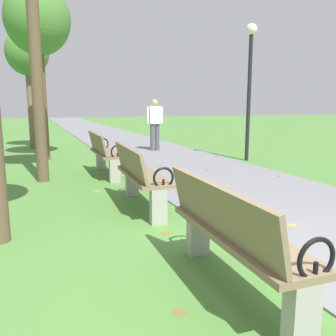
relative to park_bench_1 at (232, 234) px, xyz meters
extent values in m
plane|color=#4C7F38|center=(0.50, -0.12, -0.49)|extent=(80.00, 80.00, 0.00)
cube|color=slate|center=(2.07, 17.88, -0.48)|extent=(3.14, 44.00, 0.02)
cube|color=#7A664C|center=(0.05, 0.00, -0.01)|extent=(0.48, 1.61, 0.05)
cube|color=#7A664C|center=(-0.14, 0.00, 0.21)|extent=(0.16, 1.60, 0.40)
cube|color=#99968E|center=(0.03, -0.74, -0.26)|extent=(0.20, 0.13, 0.45)
cube|color=#99968E|center=(0.07, 0.74, -0.26)|extent=(0.20, 0.13, 0.45)
torus|color=black|center=(0.09, -0.76, 0.10)|extent=(0.27, 0.04, 0.27)
cylinder|color=black|center=(0.09, -0.76, 0.02)|extent=(0.03, 0.03, 0.12)
torus|color=black|center=(0.13, 0.76, 0.10)|extent=(0.27, 0.04, 0.27)
cylinder|color=black|center=(0.13, 0.76, 0.02)|extent=(0.03, 0.03, 0.12)
cube|color=#7A664C|center=(0.05, 2.48, -0.01)|extent=(0.52, 1.62, 0.05)
cube|color=#7A664C|center=(-0.14, 2.49, 0.21)|extent=(0.20, 1.60, 0.40)
cube|color=#99968E|center=(0.02, 1.74, -0.26)|extent=(0.21, 0.13, 0.45)
cube|color=#99968E|center=(0.09, 3.22, -0.26)|extent=(0.21, 0.13, 0.45)
torus|color=black|center=(0.08, 1.72, 0.10)|extent=(0.27, 0.04, 0.27)
cylinder|color=black|center=(0.08, 1.72, 0.02)|extent=(0.03, 0.03, 0.12)
torus|color=black|center=(0.15, 3.23, 0.10)|extent=(0.27, 0.04, 0.27)
cylinder|color=black|center=(0.15, 3.23, 0.02)|extent=(0.03, 0.03, 0.12)
cube|color=#7A664C|center=(0.05, 5.03, -0.01)|extent=(0.45, 1.60, 0.05)
cube|color=#7A664C|center=(-0.14, 5.03, 0.21)|extent=(0.14, 1.60, 0.40)
cube|color=#99968E|center=(0.05, 4.29, -0.26)|extent=(0.20, 0.12, 0.45)
cube|color=#99968E|center=(0.06, 5.77, -0.26)|extent=(0.20, 0.12, 0.45)
torus|color=black|center=(0.11, 4.27, 0.10)|extent=(0.27, 0.03, 0.27)
cylinder|color=black|center=(0.11, 4.27, 0.02)|extent=(0.03, 0.03, 0.12)
torus|color=black|center=(0.12, 5.79, 0.10)|extent=(0.27, 0.03, 0.27)
cylinder|color=black|center=(0.12, 5.79, 0.02)|extent=(0.03, 0.03, 0.12)
cylinder|color=brown|center=(-1.23, 4.90, 1.58)|extent=(0.22, 0.22, 4.13)
cylinder|color=brown|center=(-1.06, 7.83, 1.04)|extent=(0.22, 0.22, 3.05)
ellipsoid|color=#477A33|center=(-1.06, 7.83, 3.15)|extent=(1.65, 1.65, 1.82)
cylinder|color=brown|center=(-1.35, 10.52, 0.86)|extent=(0.20, 0.20, 2.68)
ellipsoid|color=#477A33|center=(-1.35, 10.52, 2.67)|extent=(1.36, 1.36, 1.50)
cylinder|color=#4C4C56|center=(2.23, 8.47, -0.04)|extent=(0.14, 0.14, 0.85)
cylinder|color=#4C4C56|center=(2.39, 8.44, -0.04)|extent=(0.14, 0.14, 0.85)
cube|color=white|center=(2.31, 8.45, 0.66)|extent=(0.37, 0.27, 0.56)
sphere|color=tan|center=(2.31, 8.45, 1.05)|extent=(0.20, 0.20, 0.20)
cylinder|color=white|center=(2.09, 8.48, 0.66)|extent=(0.09, 0.09, 0.52)
cylinder|color=white|center=(2.52, 8.42, 0.66)|extent=(0.09, 0.09, 0.52)
cylinder|color=black|center=(3.94, 5.69, 1.11)|extent=(0.10, 0.10, 3.20)
sphere|color=white|center=(3.94, 5.69, 2.85)|extent=(0.28, 0.28, 0.28)
cylinder|color=brown|center=(-0.01, 1.40, -0.48)|extent=(0.17, 0.17, 0.00)
cylinder|color=#BC842D|center=(-0.40, 3.72, -0.48)|extent=(0.12, 0.12, 0.00)
cylinder|color=brown|center=(3.30, 3.56, -0.46)|extent=(0.08, 0.08, 0.00)
cylinder|color=gold|center=(1.49, 1.04, -0.46)|extent=(0.14, 0.14, 0.00)
cylinder|color=gold|center=(2.49, 4.99, -0.46)|extent=(0.06, 0.06, 0.00)
cylinder|color=#93511E|center=(2.24, 4.71, -0.46)|extent=(0.10, 0.10, 0.00)
cylinder|color=brown|center=(-0.49, -0.11, -0.48)|extent=(0.14, 0.14, 0.00)
cylinder|color=brown|center=(-0.73, 3.60, -0.48)|extent=(0.09, 0.09, 0.00)
cylinder|color=#BC842D|center=(0.35, 4.88, -0.48)|extent=(0.12, 0.12, 0.00)
cylinder|color=brown|center=(3.48, 6.50, -0.46)|extent=(0.13, 0.13, 0.00)
camera|label=1|loc=(-1.40, -2.23, 0.99)|focal=37.66mm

